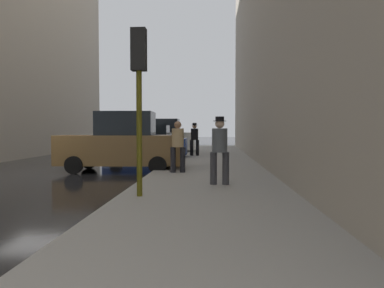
# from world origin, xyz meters

# --- Properties ---
(ground_plane) EXTENTS (120.00, 120.00, 0.00)m
(ground_plane) POSITION_xyz_m (0.00, 0.00, 0.00)
(ground_plane) COLOR black
(sidewalk) EXTENTS (4.00, 40.00, 0.15)m
(sidewalk) POSITION_xyz_m (6.00, 0.00, 0.07)
(sidewalk) COLOR gray
(sidewalk) RESTS_ON ground_plane
(parked_bronze_suv) EXTENTS (4.67, 2.20, 2.25)m
(parked_bronze_suv) POSITION_xyz_m (2.65, 1.21, 1.03)
(parked_bronze_suv) COLOR brown
(parked_bronze_suv) RESTS_ON ground_plane
(parked_blue_sedan) EXTENTS (4.21, 2.08, 1.79)m
(parked_blue_sedan) POSITION_xyz_m (2.65, 6.61, 0.85)
(parked_blue_sedan) COLOR navy
(parked_blue_sedan) RESTS_ON ground_plane
(parked_white_van) EXTENTS (4.60, 2.06, 2.25)m
(parked_white_van) POSITION_xyz_m (2.65, 11.56, 1.03)
(parked_white_van) COLOR silver
(parked_white_van) RESTS_ON ground_plane
(fire_hydrant) EXTENTS (0.42, 0.22, 0.70)m
(fire_hydrant) POSITION_xyz_m (4.45, 6.54, 0.50)
(fire_hydrant) COLOR red
(fire_hydrant) RESTS_ON sidewalk
(traffic_light) EXTENTS (0.32, 0.32, 3.60)m
(traffic_light) POSITION_xyz_m (4.50, -4.76, 2.76)
(traffic_light) COLOR #514C0F
(traffic_light) RESTS_ON sidewalk
(pedestrian_in_tan_coat) EXTENTS (0.52, 0.45, 1.71)m
(pedestrian_in_tan_coat) POSITION_xyz_m (4.91, -0.33, 1.10)
(pedestrian_in_tan_coat) COLOR black
(pedestrian_in_tan_coat) RESTS_ON sidewalk
(pedestrian_with_fedora) EXTENTS (0.52, 0.47, 1.78)m
(pedestrian_with_fedora) POSITION_xyz_m (5.07, 7.61, 1.14)
(pedestrian_with_fedora) COLOR black
(pedestrian_with_fedora) RESTS_ON sidewalk
(pedestrian_with_beanie) EXTENTS (0.50, 0.41, 1.78)m
(pedestrian_with_beanie) POSITION_xyz_m (6.26, -2.98, 1.14)
(pedestrian_with_beanie) COLOR #333338
(pedestrian_with_beanie) RESTS_ON sidewalk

